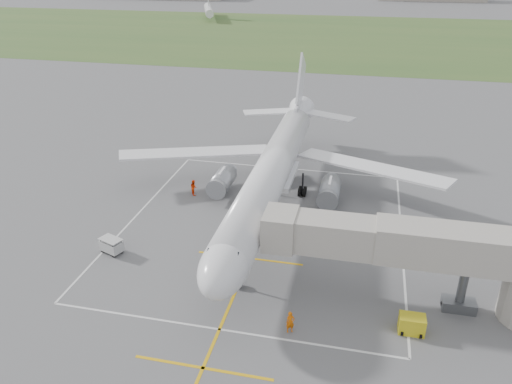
% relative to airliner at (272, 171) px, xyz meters
% --- Properties ---
extents(ground, '(700.00, 700.00, 0.00)m').
position_rel_airliner_xyz_m(ground, '(0.00, -0.75, -4.39)').
color(ground, '#505153').
rests_on(ground, ground).
extents(grass_strip, '(700.00, 120.00, 0.02)m').
position_rel_airliner_xyz_m(grass_strip, '(0.00, 129.25, -4.38)').
color(grass_strip, '#355525').
rests_on(grass_strip, ground).
extents(apron_markings, '(28.20, 60.00, 0.01)m').
position_rel_airliner_xyz_m(apron_markings, '(0.00, -6.57, -4.38)').
color(apron_markings, '#D69F0C').
rests_on(apron_markings, ground).
extents(airliner, '(38.93, 46.75, 13.52)m').
position_rel_airliner_xyz_m(airliner, '(0.00, 0.00, 0.00)').
color(airliner, silver).
rests_on(airliner, ground).
extents(jet_bridge, '(23.40, 5.00, 7.20)m').
position_rel_airliner_xyz_m(jet_bridge, '(15.72, -14.25, 0.35)').
color(jet_bridge, '#A39D94').
rests_on(jet_bridge, ground).
extents(gpu_unit, '(1.93, 1.38, 1.44)m').
position_rel_airliner_xyz_m(gpu_unit, '(14.18, -17.80, -3.68)').
color(gpu_unit, gold).
rests_on(gpu_unit, ground).
extents(baggage_cart, '(2.46, 1.97, 1.49)m').
position_rel_airliner_xyz_m(baggage_cart, '(-13.06, -12.64, -3.63)').
color(baggage_cart, '#B3B3B3').
rests_on(baggage_cart, ground).
extents(ramp_worker_nose, '(0.77, 0.65, 1.79)m').
position_rel_airliner_xyz_m(ramp_worker_nose, '(5.27, -19.80, -3.50)').
color(ramp_worker_nose, '#D75C06').
rests_on(ramp_worker_nose, ground).
extents(ramp_worker_wing, '(1.11, 1.14, 1.86)m').
position_rel_airliner_xyz_m(ramp_worker_wing, '(-9.60, 1.08, -3.46)').
color(ramp_worker_wing, '#F93A07').
rests_on(ramp_worker_wing, ground).
extents(distant_aircraft, '(159.42, 31.26, 8.85)m').
position_rel_airliner_xyz_m(distant_aircraft, '(9.23, 167.16, -0.80)').
color(distant_aircraft, silver).
rests_on(distant_aircraft, ground).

